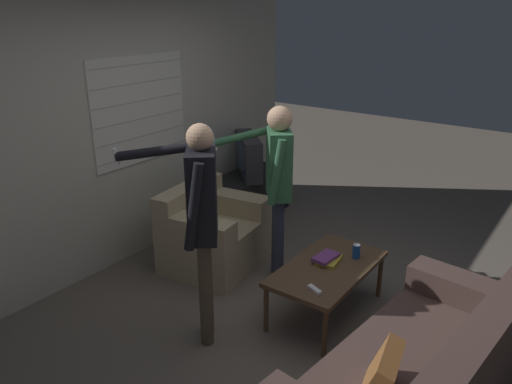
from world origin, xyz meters
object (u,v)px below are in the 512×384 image
object	(u,v)px
person_left_standing	(201,210)
book_stack	(327,259)
tv	(248,156)
armchair_beige	(212,233)
coffee_table	(327,270)
person_right_standing	(277,173)
spare_remote	(315,289)
soda_can	(356,251)

from	to	relation	value
person_left_standing	book_stack	distance (m)	1.24
tv	book_stack	bearing A→B (deg)	8.26
armchair_beige	person_left_standing	bearing A→B (deg)	30.23
armchair_beige	coffee_table	bearing A→B (deg)	78.01
person_right_standing	coffee_table	bearing A→B (deg)	-151.83
coffee_table	book_stack	xyz separation A→B (m)	(0.07, 0.04, 0.07)
tv	spare_remote	bearing A→B (deg)	1.51
armchair_beige	coffee_table	size ratio (longest dim) A/B	0.95
person_left_standing	person_right_standing	world-z (taller)	person_left_standing
book_stack	soda_can	distance (m)	0.26
coffee_table	person_left_standing	size ratio (longest dim) A/B	0.64
person_left_standing	soda_can	size ratio (longest dim) A/B	13.67
book_stack	person_left_standing	bearing A→B (deg)	148.51
armchair_beige	coffee_table	distance (m)	1.35
coffee_table	book_stack	bearing A→B (deg)	31.15
person_right_standing	soda_can	world-z (taller)	person_right_standing
coffee_table	tv	bearing A→B (deg)	54.12
tv	book_stack	distance (m)	2.15
armchair_beige	spare_remote	distance (m)	1.53
soda_can	person_left_standing	bearing A→B (deg)	146.93
coffee_table	tv	size ratio (longest dim) A/B	1.56
coffee_table	soda_can	size ratio (longest dim) A/B	8.72
person_right_standing	soda_can	distance (m)	0.98
spare_remote	coffee_table	bearing A→B (deg)	36.55
person_left_standing	person_right_standing	distance (m)	1.13
soda_can	person_right_standing	bearing A→B (deg)	89.45
coffee_table	person_left_standing	world-z (taller)	person_left_standing
person_left_standing	person_right_standing	xyz separation A→B (m)	(1.13, 0.09, -0.04)
coffee_table	soda_can	distance (m)	0.31
tv	person_left_standing	distance (m)	2.46
person_right_standing	soda_can	bearing A→B (deg)	-130.75
spare_remote	soda_can	bearing A→B (deg)	20.18
armchair_beige	book_stack	bearing A→B (deg)	80.85
armchair_beige	book_stack	xyz separation A→B (m)	(-0.03, -1.31, 0.14)
coffee_table	person_right_standing	xyz separation A→B (m)	(0.28, 0.69, 0.64)
tv	book_stack	size ratio (longest dim) A/B	2.61
coffee_table	person_left_standing	xyz separation A→B (m)	(-0.85, 0.60, 0.68)
coffee_table	person_right_standing	world-z (taller)	person_right_standing
book_stack	soda_can	world-z (taller)	soda_can
armchair_beige	person_right_standing	world-z (taller)	person_right_standing
coffee_table	book_stack	distance (m)	0.10
soda_can	spare_remote	size ratio (longest dim) A/B	0.93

